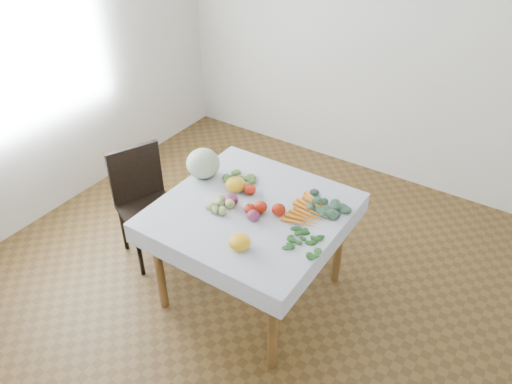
{
  "coord_description": "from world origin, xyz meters",
  "views": [
    {
      "loc": [
        1.4,
        -2.08,
        2.67
      ],
      "look_at": [
        -0.02,
        0.09,
        0.82
      ],
      "focal_mm": 35.0,
      "sensor_mm": 36.0,
      "label": 1
    }
  ],
  "objects_px": {
    "table": "(252,221)",
    "heirloom_back": "(235,185)",
    "cabbage": "(203,163)",
    "chair": "(143,196)",
    "carrot_bunch": "(309,212)"
  },
  "relations": [
    {
      "from": "table",
      "to": "heirloom_back",
      "type": "distance_m",
      "value": 0.27
    },
    {
      "from": "table",
      "to": "cabbage",
      "type": "distance_m",
      "value": 0.54
    },
    {
      "from": "cabbage",
      "to": "heirloom_back",
      "type": "bearing_deg",
      "value": -3.92
    },
    {
      "from": "table",
      "to": "heirloom_back",
      "type": "bearing_deg",
      "value": 152.41
    },
    {
      "from": "table",
      "to": "chair",
      "type": "distance_m",
      "value": 0.95
    },
    {
      "from": "table",
      "to": "cabbage",
      "type": "height_order",
      "value": "cabbage"
    },
    {
      "from": "table",
      "to": "carrot_bunch",
      "type": "height_order",
      "value": "carrot_bunch"
    },
    {
      "from": "table",
      "to": "cabbage",
      "type": "xyz_separation_m",
      "value": [
        -0.48,
        0.12,
        0.21
      ]
    },
    {
      "from": "table",
      "to": "carrot_bunch",
      "type": "xyz_separation_m",
      "value": [
        0.33,
        0.14,
        0.12
      ]
    },
    {
      "from": "chair",
      "to": "carrot_bunch",
      "type": "bearing_deg",
      "value": 8.4
    },
    {
      "from": "cabbage",
      "to": "table",
      "type": "bearing_deg",
      "value": -14.34
    },
    {
      "from": "table",
      "to": "carrot_bunch",
      "type": "relative_size",
      "value": 2.86
    },
    {
      "from": "table",
      "to": "chair",
      "type": "xyz_separation_m",
      "value": [
        -0.94,
        -0.04,
        -0.16
      ]
    },
    {
      "from": "cabbage",
      "to": "carrot_bunch",
      "type": "xyz_separation_m",
      "value": [
        0.81,
        0.02,
        -0.09
      ]
    },
    {
      "from": "chair",
      "to": "carrot_bunch",
      "type": "relative_size",
      "value": 2.49
    }
  ]
}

